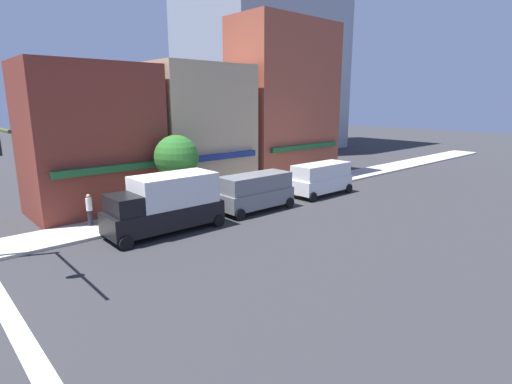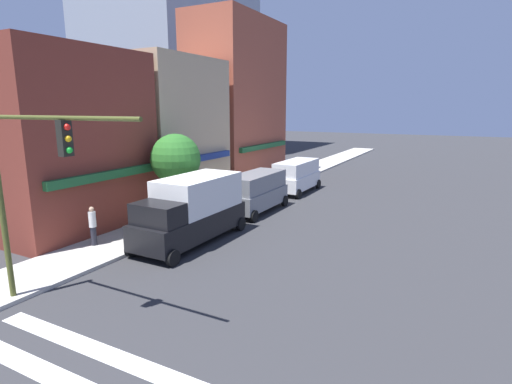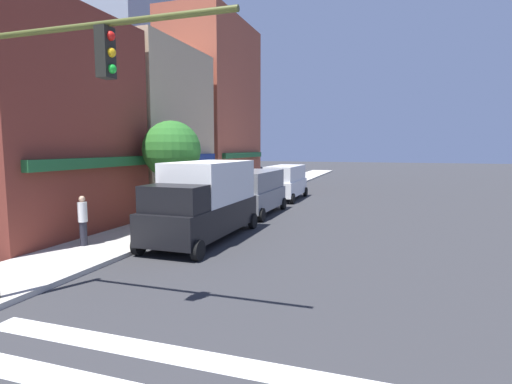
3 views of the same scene
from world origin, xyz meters
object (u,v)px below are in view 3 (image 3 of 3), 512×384
box_truck_black (204,199)px  traffic_signal (35,115)px  pedestrian_white_shirt (83,220)px  street_tree (172,150)px  van_grey (256,191)px  van_white (285,181)px

box_truck_black → traffic_signal: bearing=179.0°
box_truck_black → pedestrian_white_shirt: box_truck_black is taller
traffic_signal → street_tree: (9.88, 2.59, -0.80)m
van_grey → street_tree: (-3.90, 2.80, 2.19)m
traffic_signal → van_grey: (13.78, -0.21, -2.99)m
traffic_signal → box_truck_black: 7.93m
pedestrian_white_shirt → van_white: bearing=148.1°
box_truck_black → van_grey: 6.33m
traffic_signal → street_tree: 10.25m
box_truck_black → pedestrian_white_shirt: (-2.79, 3.37, -0.51)m
van_grey → street_tree: size_ratio=1.07×
traffic_signal → street_tree: traffic_signal is taller
traffic_signal → van_grey: bearing=-0.9°
traffic_signal → pedestrian_white_shirt: bearing=34.1°
traffic_signal → box_truck_black: traffic_signal is taller
pedestrian_white_shirt → traffic_signal: bearing=14.4°
van_grey → street_tree: 5.28m
van_grey → street_tree: bearing=144.8°
traffic_signal → van_white: traffic_signal is taller
van_white → pedestrian_white_shirt: (-15.62, 3.37, -0.21)m
box_truck_black → street_tree: bearing=49.8°
van_white → street_tree: size_ratio=1.07×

